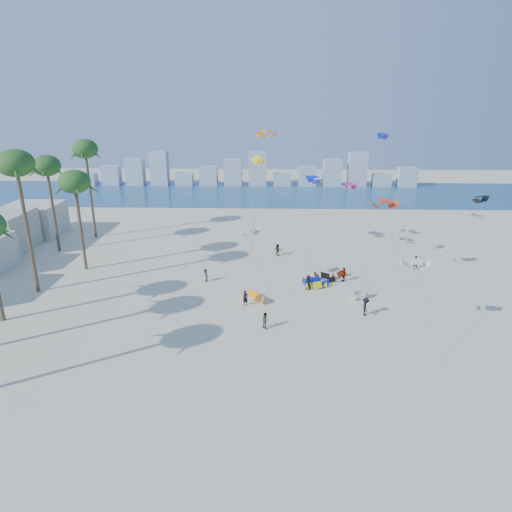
{
  "coord_description": "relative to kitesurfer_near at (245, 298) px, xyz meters",
  "views": [
    {
      "loc": [
        4.38,
        -29.02,
        20.5
      ],
      "look_at": [
        3.0,
        16.0,
        4.5
      ],
      "focal_mm": 30.92,
      "sensor_mm": 36.0,
      "label": 1
    }
  ],
  "objects": [
    {
      "name": "ground",
      "position": [
        -1.98,
        -13.06,
        -0.83
      ],
      "size": [
        220.0,
        220.0,
        0.0
      ],
      "primitive_type": "plane",
      "color": "beige",
      "rests_on": "ground"
    },
    {
      "name": "palm_row",
      "position": [
        -24.06,
        3.1,
        11.15
      ],
      "size": [
        10.48,
        44.8,
        15.79
      ],
      "color": "brown",
      "rests_on": "ground"
    },
    {
      "name": "kitesurfers_far",
      "position": [
        7.92,
        6.3,
        0.03
      ],
      "size": [
        27.02,
        19.19,
        1.86
      ],
      "color": "black",
      "rests_on": "ground"
    },
    {
      "name": "ocean",
      "position": [
        -1.98,
        58.94,
        -0.83
      ],
      "size": [
        220.0,
        220.0,
        0.0
      ],
      "primitive_type": "plane",
      "color": "navy",
      "rests_on": "ground"
    },
    {
      "name": "grounded_kites",
      "position": [
        8.15,
        4.63,
        -0.39
      ],
      "size": [
        13.98,
        9.42,
        0.98
      ],
      "color": "orange",
      "rests_on": "ground"
    },
    {
      "name": "kitesurfer_near",
      "position": [
        0.0,
        0.0,
        0.0
      ],
      "size": [
        0.73,
        0.65,
        1.67
      ],
      "primitive_type": "imported",
      "rotation": [
        0.0,
        0.0,
        0.53
      ],
      "color": "black",
      "rests_on": "ground"
    },
    {
      "name": "kitesurfer_mid",
      "position": [
        2.12,
        -4.83,
        -0.03
      ],
      "size": [
        0.97,
        0.98,
        1.6
      ],
      "primitive_type": "imported",
      "rotation": [
        0.0,
        0.0,
        2.29
      ],
      "color": "gray",
      "rests_on": "ground"
    },
    {
      "name": "flying_kites",
      "position": [
        11.84,
        10.26,
        10.5
      ],
      "size": [
        30.45,
        38.03,
        17.43
      ],
      "color": "silver",
      "rests_on": "ground"
    },
    {
      "name": "distant_skyline",
      "position": [
        -3.16,
        68.94,
        2.25
      ],
      "size": [
        85.0,
        3.0,
        8.4
      ],
      "color": "#9EADBF",
      "rests_on": "ground"
    }
  ]
}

